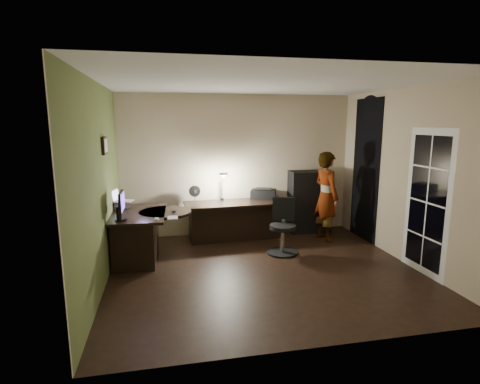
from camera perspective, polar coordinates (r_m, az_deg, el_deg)
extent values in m
cube|color=black|center=(5.72, 3.66, -11.81)|extent=(4.50, 4.00, 0.01)
cube|color=silver|center=(5.32, 4.02, 16.30)|extent=(4.50, 4.00, 0.01)
cube|color=tan|center=(7.29, -0.35, 4.10)|extent=(4.50, 0.01, 2.70)
cube|color=tan|center=(3.50, 12.56, -3.27)|extent=(4.50, 0.01, 2.70)
cube|color=tan|center=(5.23, -20.72, 0.85)|extent=(0.01, 4.00, 2.70)
cube|color=tan|center=(6.33, 23.93, 2.21)|extent=(0.01, 4.00, 2.70)
cube|color=#53642F|center=(5.23, -20.56, 0.86)|extent=(0.00, 4.00, 2.70)
cube|color=black|center=(7.29, 18.60, 3.15)|extent=(0.01, 0.90, 2.60)
cube|color=white|center=(5.94, 26.61, -1.45)|extent=(0.02, 0.92, 2.10)
cube|color=black|center=(5.62, -19.99, 6.66)|extent=(0.04, 0.30, 0.25)
cube|color=black|center=(6.20, -15.06, -6.51)|extent=(0.89, 1.38, 0.78)
cube|color=black|center=(7.02, -0.57, -4.40)|extent=(1.93, 0.76, 0.71)
cube|color=black|center=(7.60, 10.56, -1.44)|extent=(0.83, 0.43, 1.23)
cube|color=silver|center=(6.45, -17.56, -1.83)|extent=(0.28, 0.25, 0.10)
cube|color=silver|center=(6.42, -17.28, -0.49)|extent=(0.35, 0.34, 0.20)
cube|color=black|center=(5.65, -17.77, -2.57)|extent=(0.09, 0.44, 0.29)
ellipsoid|color=silver|center=(5.51, -12.63, -4.02)|extent=(0.06, 0.09, 0.04)
cube|color=black|center=(6.03, -9.97, -2.81)|extent=(0.10, 0.14, 0.01)
cube|color=black|center=(6.09, -17.02, -2.97)|extent=(0.09, 0.13, 0.01)
cylinder|color=black|center=(5.62, -17.96, -3.15)|extent=(0.10, 0.10, 0.20)
cube|color=silver|center=(5.59, -10.23, -3.87)|extent=(0.16, 0.21, 0.01)
cube|color=black|center=(7.01, -6.93, -0.32)|extent=(0.24, 0.18, 0.32)
cube|color=#0E139A|center=(7.28, 5.20, -0.81)|extent=(0.20, 0.11, 0.09)
cube|color=black|center=(7.29, 3.60, -0.29)|extent=(0.57, 0.51, 0.21)
cube|color=black|center=(7.07, -2.79, 0.96)|extent=(0.24, 0.30, 0.59)
cube|color=black|center=(6.28, 6.53, -5.29)|extent=(0.67, 0.67, 0.92)
imported|color=#D8A88C|center=(7.09, 13.01, -0.64)|extent=(0.50, 0.65, 1.65)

